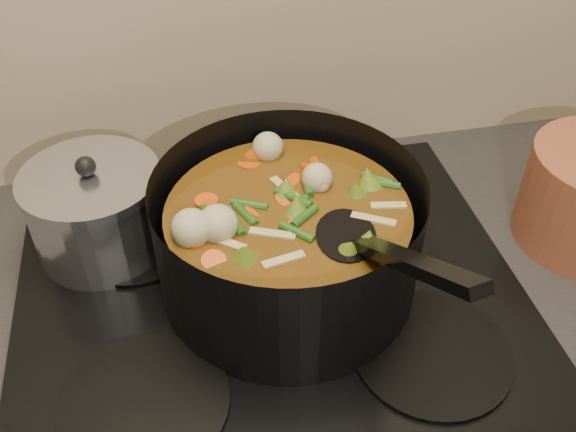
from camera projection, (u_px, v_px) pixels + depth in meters
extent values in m
cube|color=black|center=(272.00, 315.00, 0.83)|extent=(2.64, 0.64, 0.05)
cube|color=black|center=(271.00, 297.00, 0.80)|extent=(0.62, 0.54, 0.02)
cylinder|color=black|center=(145.00, 403.00, 0.67)|extent=(0.18, 0.18, 0.01)
cylinder|color=black|center=(432.00, 352.00, 0.72)|extent=(0.18, 0.18, 0.01)
cylinder|color=black|center=(137.00, 238.00, 0.87)|extent=(0.18, 0.18, 0.01)
cylinder|color=black|center=(364.00, 207.00, 0.91)|extent=(0.18, 0.18, 0.01)
cylinder|color=black|center=(288.00, 236.00, 0.76)|extent=(0.31, 0.31, 0.16)
cylinder|color=black|center=(288.00, 279.00, 0.81)|extent=(0.31, 0.31, 0.01)
cylinder|color=#5C3A0F|center=(288.00, 244.00, 0.77)|extent=(0.28, 0.28, 0.11)
cylinder|color=#E5580A|center=(323.00, 207.00, 0.74)|extent=(0.03, 0.03, 0.03)
cylinder|color=#E5580A|center=(318.00, 178.00, 0.78)|extent=(0.04, 0.04, 0.03)
cylinder|color=#E5580A|center=(259.00, 160.00, 0.81)|extent=(0.04, 0.04, 0.03)
cylinder|color=#E5580A|center=(242.00, 200.00, 0.75)|extent=(0.03, 0.04, 0.03)
cylinder|color=#E5580A|center=(214.00, 237.00, 0.70)|extent=(0.04, 0.04, 0.03)
cylinder|color=#E5580A|center=(279.00, 236.00, 0.70)|extent=(0.04, 0.04, 0.03)
cylinder|color=#E5580A|center=(328.00, 249.00, 0.69)|extent=(0.04, 0.04, 0.03)
cylinder|color=#E5580A|center=(382.00, 219.00, 0.73)|extent=(0.04, 0.03, 0.03)
cylinder|color=#E5580A|center=(324.00, 191.00, 0.76)|extent=(0.04, 0.04, 0.03)
cylinder|color=#E5580A|center=(286.00, 165.00, 0.80)|extent=(0.04, 0.04, 0.03)
cylinder|color=#E5580A|center=(261.00, 198.00, 0.75)|extent=(0.03, 0.03, 0.03)
cylinder|color=#E5580A|center=(223.00, 219.00, 0.72)|extent=(0.04, 0.04, 0.03)
cylinder|color=#E5580A|center=(234.00, 270.00, 0.66)|extent=(0.04, 0.04, 0.03)
sphere|color=tan|center=(344.00, 195.00, 0.73)|extent=(0.04, 0.04, 0.04)
sphere|color=tan|center=(258.00, 173.00, 0.77)|extent=(0.04, 0.04, 0.04)
sphere|color=tan|center=(252.00, 235.00, 0.68)|extent=(0.04, 0.04, 0.04)
sphere|color=tan|center=(345.00, 212.00, 0.71)|extent=(0.04, 0.04, 0.04)
cone|color=#62721C|center=(233.00, 248.00, 0.68)|extent=(0.04, 0.04, 0.04)
cone|color=#62721C|center=(334.00, 253.00, 0.67)|extent=(0.04, 0.04, 0.04)
cone|color=#62721C|center=(362.00, 194.00, 0.75)|extent=(0.04, 0.04, 0.04)
cone|color=#62721C|center=(291.00, 160.00, 0.80)|extent=(0.04, 0.04, 0.04)
cone|color=#62721C|center=(216.00, 190.00, 0.75)|extent=(0.04, 0.04, 0.04)
cone|color=#62721C|center=(237.00, 250.00, 0.67)|extent=(0.04, 0.04, 0.04)
cone|color=#62721C|center=(337.00, 251.00, 0.67)|extent=(0.04, 0.04, 0.04)
cylinder|color=#265418|center=(306.00, 185.00, 0.76)|extent=(0.01, 0.04, 0.01)
cylinder|color=#265418|center=(253.00, 158.00, 0.80)|extent=(0.04, 0.03, 0.01)
cylinder|color=#265418|center=(215.00, 196.00, 0.75)|extent=(0.04, 0.02, 0.01)
cylinder|color=#265418|center=(238.00, 232.00, 0.70)|extent=(0.03, 0.04, 0.01)
cylinder|color=#265418|center=(286.00, 236.00, 0.69)|extent=(0.03, 0.04, 0.01)
cylinder|color=#265418|center=(365.00, 251.00, 0.68)|extent=(0.04, 0.02, 0.01)
cylinder|color=#265418|center=(362.00, 199.00, 0.74)|extent=(0.04, 0.03, 0.01)
cylinder|color=#265418|center=(315.00, 176.00, 0.77)|extent=(0.01, 0.04, 0.01)
cylinder|color=#265418|center=(273.00, 184.00, 0.76)|extent=(0.04, 0.03, 0.01)
cylinder|color=#265418|center=(200.00, 192.00, 0.75)|extent=(0.04, 0.02, 0.01)
cylinder|color=#265418|center=(222.00, 238.00, 0.69)|extent=(0.03, 0.04, 0.01)
cylinder|color=#265418|center=(284.00, 249.00, 0.68)|extent=(0.03, 0.04, 0.01)
cube|color=tan|center=(221.00, 204.00, 0.74)|extent=(0.05, 0.01, 0.00)
cube|color=tan|center=(269.00, 254.00, 0.67)|extent=(0.02, 0.05, 0.00)
cube|color=tan|center=(353.00, 226.00, 0.71)|extent=(0.04, 0.03, 0.00)
cube|color=tan|center=(322.00, 173.00, 0.78)|extent=(0.04, 0.04, 0.00)
cube|color=tan|center=(239.00, 181.00, 0.77)|extent=(0.03, 0.05, 0.00)
cube|color=tan|center=(233.00, 238.00, 0.69)|extent=(0.05, 0.02, 0.00)
ellipsoid|color=black|center=(346.00, 237.00, 0.70)|extent=(0.08, 0.10, 0.01)
cube|color=black|center=(411.00, 263.00, 0.59)|extent=(0.06, 0.19, 0.11)
cylinder|color=silver|center=(98.00, 215.00, 0.83)|extent=(0.17, 0.17, 0.11)
cylinder|color=silver|center=(89.00, 179.00, 0.79)|extent=(0.18, 0.18, 0.01)
sphere|color=black|center=(85.00, 166.00, 0.77)|extent=(0.03, 0.03, 0.03)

